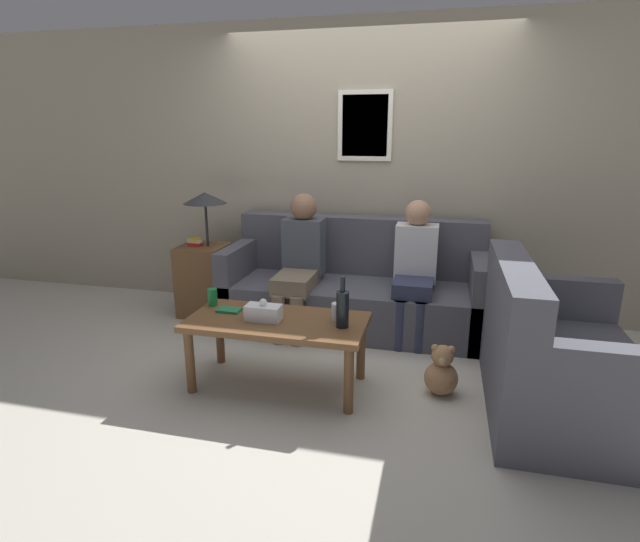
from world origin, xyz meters
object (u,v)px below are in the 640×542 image
at_px(drinking_glass, 337,312).
at_px(person_left, 300,258).
at_px(couch_main, 354,290).
at_px(couch_side, 554,362).
at_px(person_right, 415,266).
at_px(teddy_bear, 441,373).
at_px(coffee_table, 277,328).
at_px(wine_bottle, 343,308).

distance_m(drinking_glass, person_left, 1.09).
height_order(couch_main, couch_side, same).
distance_m(couch_main, person_right, 0.61).
distance_m(couch_main, person_left, 0.56).
bearing_deg(teddy_bear, couch_side, -2.83).
bearing_deg(drinking_glass, person_right, 66.40).
distance_m(coffee_table, person_right, 1.36).
xyz_separation_m(couch_main, couch_side, (1.42, -1.11, 0.00)).
height_order(drinking_glass, person_right, person_right).
height_order(couch_side, teddy_bear, couch_side).
relative_size(couch_side, person_right, 1.18).
relative_size(person_left, person_right, 1.02).
height_order(coffee_table, drinking_glass, drinking_glass).
bearing_deg(teddy_bear, drinking_glass, -175.14).
relative_size(couch_side, teddy_bear, 3.87).
xyz_separation_m(couch_main, person_right, (0.52, -0.14, 0.30)).
bearing_deg(drinking_glass, person_left, 118.93).
bearing_deg(wine_bottle, couch_main, 96.65).
bearing_deg(couch_main, person_right, -15.17).
relative_size(couch_main, person_right, 1.96).
height_order(coffee_table, wine_bottle, wine_bottle).
xyz_separation_m(person_left, teddy_bear, (1.21, -0.89, -0.47)).
xyz_separation_m(couch_main, person_left, (-0.44, -0.18, 0.31)).
height_order(couch_main, coffee_table, couch_main).
height_order(wine_bottle, person_right, person_right).
distance_m(couch_main, wine_bottle, 1.28).
xyz_separation_m(wine_bottle, teddy_bear, (0.63, 0.17, -0.45)).
bearing_deg(wine_bottle, drinking_glass, 117.20).
bearing_deg(person_left, wine_bottle, -61.25).
xyz_separation_m(drinking_glass, teddy_bear, (0.68, 0.06, -0.38)).
distance_m(coffee_table, person_left, 1.06).
bearing_deg(wine_bottle, teddy_bear, 15.07).
relative_size(couch_side, person_left, 1.15).
height_order(wine_bottle, teddy_bear, wine_bottle).
bearing_deg(drinking_glass, teddy_bear, 4.86).
bearing_deg(couch_side, drinking_glass, 91.11).
distance_m(coffee_table, teddy_bear, 1.11).
relative_size(person_left, teddy_bear, 3.36).
xyz_separation_m(couch_side, drinking_glass, (-1.33, -0.03, 0.22)).
bearing_deg(couch_main, person_left, -156.99).
bearing_deg(coffee_table, couch_side, 3.68).
distance_m(couch_side, teddy_bear, 0.67).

